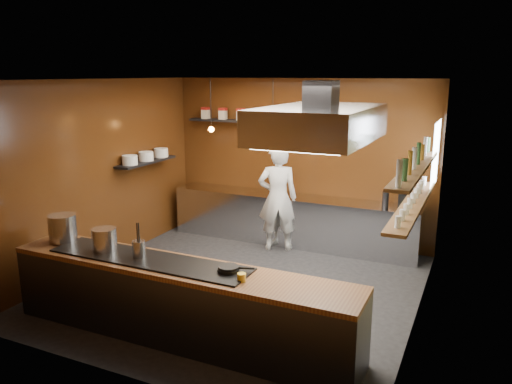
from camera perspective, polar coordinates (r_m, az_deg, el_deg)
The scene contains 26 objects.
floor at distance 7.53m, azimuth -1.92°, elevation -10.77°, with size 5.00×5.00×0.00m, color black.
back_wall at distance 9.30m, azimuth 4.95°, elevation 3.57°, with size 5.00×5.00×0.00m, color #3F1C0B.
left_wall at distance 8.45m, azimuth -17.34°, elevation 2.01°, with size 5.00×5.00×0.00m, color #3F1C0B.
right_wall at distance 6.35m, azimuth 18.56°, elevation -1.72°, with size 5.00×5.00×0.00m, color brown.
ceiling at distance 6.87m, azimuth -2.12°, elevation 12.72°, with size 5.00×5.00×0.00m, color silver.
window_pane at distance 7.94m, azimuth 19.85°, elevation 4.05°, with size 1.00×1.00×0.00m, color white.
prep_counter at distance 9.24m, azimuth 4.12°, elevation -3.18°, with size 4.60×0.65×0.90m, color silver.
pass_counter at distance 6.08m, azimuth -8.93°, elevation -12.25°, with size 4.40×0.72×0.94m.
tin_shelf at distance 9.42m, azimuth -0.46°, elevation 8.04°, with size 2.60×0.26×0.04m, color black.
plate_shelf at distance 9.10m, azimuth -12.42°, elevation 3.40°, with size 0.30×1.40×0.04m, color black.
bottle_shelf_upper at distance 6.57m, azimuth 17.75°, elevation 2.59°, with size 0.26×2.80×0.04m, color brown.
bottle_shelf_lower at distance 6.67m, azimuth 17.47°, elevation -1.38°, with size 0.26×2.80×0.04m, color brown.
extractor_hood at distance 6.03m, azimuth 7.35°, elevation 7.82°, with size 1.20×2.00×0.72m.
pendant_left at distance 9.08m, azimuth -5.14°, elevation 7.47°, with size 0.10×0.10×0.95m.
pendant_right at distance 8.54m, azimuth 1.92°, elevation 7.15°, with size 0.10×0.10×0.95m.
storage_tins at distance 9.35m, azimuth 0.38°, elevation 8.80°, with size 2.43×0.13×0.22m.
plate_stacks at distance 9.08m, azimuth -12.45°, elevation 4.02°, with size 0.26×1.16×0.16m.
bottles at distance 6.55m, azimuth 17.84°, elevation 3.79°, with size 0.06×2.66×0.24m.
wine_glasses at distance 6.65m, azimuth 17.52°, elevation -0.67°, with size 0.07×2.37×0.13m.
stockpot_large at distance 7.02m, azimuth -21.23°, elevation -3.82°, with size 0.36×0.36×0.35m, color #B7BABF.
stockpot_small at distance 6.47m, azimuth -16.95°, elevation -5.20°, with size 0.30×0.30×0.28m, color silver.
utensil_crock at distance 6.15m, azimuth -13.23°, elevation -6.35°, with size 0.16×0.16×0.20m, color #B8BBC0.
frying_pan at distance 5.60m, azimuth -3.11°, elevation -8.75°, with size 0.41×0.25×0.06m.
butter_jar at distance 5.39m, azimuth -1.66°, elevation -9.72°, with size 0.10×0.10×0.09m, color yellow.
espresso_machine at distance 8.54m, azimuth 17.20°, elevation -0.77°, with size 0.36×0.34×0.36m, color black.
chef at distance 8.79m, azimuth 2.49°, elevation -0.69°, with size 0.69×0.45×1.89m, color silver.
Camera 1 is at (3.10, -6.12, 3.08)m, focal length 35.00 mm.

